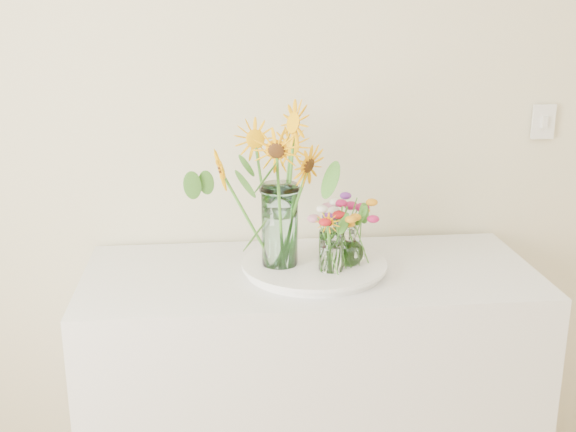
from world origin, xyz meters
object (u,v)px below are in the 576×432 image
at_px(mason_jar, 280,225).
at_px(small_vase_a, 331,251).
at_px(tray, 314,267).
at_px(small_vase_b, 350,244).
at_px(counter, 309,398).
at_px(small_vase_c, 343,237).

height_order(mason_jar, small_vase_a, mason_jar).
bearing_deg(tray, mason_jar, -177.71).
height_order(small_vase_a, small_vase_b, small_vase_b).
distance_m(counter, tray, 0.46).
relative_size(tray, mason_jar, 1.65).
distance_m(tray, small_vase_b, 0.14).
xyz_separation_m(tray, small_vase_b, (0.11, -0.02, 0.08)).
xyz_separation_m(small_vase_b, small_vase_c, (-0.00, 0.10, -0.01)).
xyz_separation_m(tray, small_vase_c, (0.10, 0.08, 0.07)).
bearing_deg(counter, mason_jar, -174.13).
bearing_deg(tray, counter, 151.43).
height_order(counter, tray, tray).
distance_m(tray, mason_jar, 0.18).
height_order(tray, small_vase_c, small_vase_c).
xyz_separation_m(mason_jar, small_vase_a, (0.15, -0.07, -0.07)).
bearing_deg(small_vase_b, small_vase_a, -144.46).
bearing_deg(small_vase_b, tray, 167.56).
xyz_separation_m(counter, small_vase_c, (0.11, 0.07, 0.53)).
xyz_separation_m(counter, mason_jar, (-0.10, -0.01, 0.60)).
bearing_deg(small_vase_b, counter, 165.98).
bearing_deg(small_vase_c, tray, -143.52).
bearing_deg(small_vase_c, small_vase_b, -88.89).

